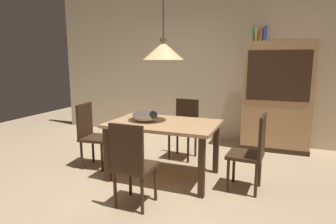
# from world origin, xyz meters

# --- Properties ---
(ground) EXTENTS (10.00, 10.00, 0.00)m
(ground) POSITION_xyz_m (0.00, 0.00, 0.00)
(ground) COLOR tan
(back_wall) EXTENTS (6.40, 0.10, 2.90)m
(back_wall) POSITION_xyz_m (0.00, 2.65, 1.45)
(back_wall) COLOR beige
(back_wall) RESTS_ON ground
(dining_table) EXTENTS (1.40, 0.90, 0.75)m
(dining_table) POSITION_xyz_m (0.02, 0.51, 0.65)
(dining_table) COLOR tan
(dining_table) RESTS_ON ground
(chair_right_side) EXTENTS (0.42, 0.42, 0.93)m
(chair_right_side) POSITION_xyz_m (1.15, 0.51, 0.51)
(chair_right_side) COLOR #382316
(chair_right_side) RESTS_ON ground
(chair_far_back) EXTENTS (0.43, 0.43, 0.93)m
(chair_far_back) POSITION_xyz_m (0.03, 1.39, 0.51)
(chair_far_back) COLOR #382316
(chair_far_back) RESTS_ON ground
(chair_left_side) EXTENTS (0.44, 0.44, 0.93)m
(chair_left_side) POSITION_xyz_m (-1.10, 0.50, 0.51)
(chair_left_side) COLOR #382316
(chair_left_side) RESTS_ON ground
(chair_near_front) EXTENTS (0.41, 0.41, 0.93)m
(chair_near_front) POSITION_xyz_m (0.02, -0.37, 0.51)
(chair_near_front) COLOR #382316
(chair_near_front) RESTS_ON ground
(cat_sleeping) EXTENTS (0.40, 0.27, 0.16)m
(cat_sleeping) POSITION_xyz_m (-0.20, 0.45, 0.83)
(cat_sleeping) COLOR silver
(cat_sleeping) RESTS_ON dining_table
(pendant_lamp) EXTENTS (0.52, 0.52, 1.30)m
(pendant_lamp) POSITION_xyz_m (0.02, 0.51, 1.66)
(pendant_lamp) COLOR #E0A86B
(hutch_bookcase) EXTENTS (1.12, 0.45, 1.85)m
(hutch_bookcase) POSITION_xyz_m (1.37, 2.32, 0.89)
(hutch_bookcase) COLOR tan
(hutch_bookcase) RESTS_ON ground
(book_green_slim) EXTENTS (0.03, 0.20, 0.26)m
(book_green_slim) POSITION_xyz_m (0.94, 2.32, 1.98)
(book_green_slim) COLOR #427A4C
(book_green_slim) RESTS_ON hutch_bookcase
(book_yellow_short) EXTENTS (0.04, 0.20, 0.18)m
(book_yellow_short) POSITION_xyz_m (0.99, 2.32, 1.94)
(book_yellow_short) COLOR gold
(book_yellow_short) RESTS_ON hutch_bookcase
(book_brown_thick) EXTENTS (0.06, 0.24, 0.22)m
(book_brown_thick) POSITION_xyz_m (1.06, 2.32, 1.96)
(book_brown_thick) COLOR brown
(book_brown_thick) RESTS_ON hutch_bookcase
(book_blue_wide) EXTENTS (0.06, 0.24, 0.24)m
(book_blue_wide) POSITION_xyz_m (1.13, 2.32, 1.97)
(book_blue_wide) COLOR #384C93
(book_blue_wide) RESTS_ON hutch_bookcase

